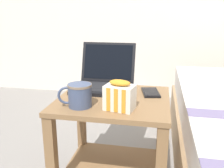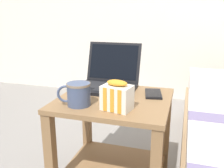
{
  "view_description": "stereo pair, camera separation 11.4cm",
  "coord_description": "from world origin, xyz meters",
  "px_view_note": "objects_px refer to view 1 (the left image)",
  "views": [
    {
      "loc": [
        0.21,
        -1.11,
        0.92
      ],
      "look_at": [
        0.0,
        -0.04,
        0.6
      ],
      "focal_mm": 40.0,
      "sensor_mm": 36.0,
      "label": 1
    },
    {
      "loc": [
        0.32,
        -1.08,
        0.92
      ],
      "look_at": [
        0.0,
        -0.04,
        0.6
      ],
      "focal_mm": 40.0,
      "sensor_mm": 36.0,
      "label": 2
    }
  ],
  "objects_px": {
    "mug_front_left": "(79,94)",
    "cell_phone": "(151,92)",
    "snack_bag": "(120,96)",
    "laptop": "(104,79)"
  },
  "relations": [
    {
      "from": "mug_front_left",
      "to": "snack_bag",
      "type": "height_order",
      "value": "snack_bag"
    },
    {
      "from": "laptop",
      "to": "mug_front_left",
      "type": "bearing_deg",
      "value": -98.56
    },
    {
      "from": "mug_front_left",
      "to": "cell_phone",
      "type": "bearing_deg",
      "value": 39.69
    },
    {
      "from": "cell_phone",
      "to": "snack_bag",
      "type": "bearing_deg",
      "value": -116.2
    },
    {
      "from": "mug_front_left",
      "to": "laptop",
      "type": "bearing_deg",
      "value": 81.44
    },
    {
      "from": "laptop",
      "to": "snack_bag",
      "type": "xyz_separation_m",
      "value": [
        0.13,
        -0.29,
        0.01
      ]
    },
    {
      "from": "snack_bag",
      "to": "laptop",
      "type": "bearing_deg",
      "value": 114.15
    },
    {
      "from": "snack_bag",
      "to": "cell_phone",
      "type": "bearing_deg",
      "value": 63.8
    },
    {
      "from": "laptop",
      "to": "mug_front_left",
      "type": "xyz_separation_m",
      "value": [
        -0.04,
        -0.3,
        0.01
      ]
    },
    {
      "from": "laptop",
      "to": "cell_phone",
      "type": "relative_size",
      "value": 1.87
    }
  ]
}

